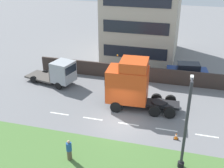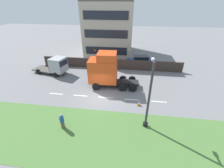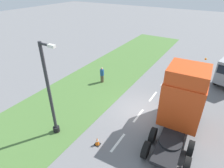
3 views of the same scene
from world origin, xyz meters
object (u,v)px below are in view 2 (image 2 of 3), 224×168
object	(u,v)px
lorry_cab	(105,70)
traffic_cone_lead	(139,103)
flatbed_truck	(56,66)
pedestrian	(62,121)
parked_car	(140,61)
lamp_post	(148,101)

from	to	relation	value
lorry_cab	traffic_cone_lead	bearing A→B (deg)	-133.87
flatbed_truck	pedestrian	xyz separation A→B (m)	(-11.03, -5.74, -0.67)
parked_car	lorry_cab	bearing A→B (deg)	140.26
flatbed_truck	pedestrian	bearing A→B (deg)	40.22
flatbed_truck	parked_car	xyz separation A→B (m)	(5.18, -13.22, -0.50)
flatbed_truck	lamp_post	world-z (taller)	lamp_post
flatbed_truck	traffic_cone_lead	distance (m)	14.49
flatbed_truck	traffic_cone_lead	xyz separation A→B (m)	(-6.64, -12.83, -1.17)
pedestrian	lamp_post	bearing A→B (deg)	-80.00
traffic_cone_lead	lamp_post	bearing A→B (deg)	-170.60
pedestrian	traffic_cone_lead	distance (m)	8.35
lamp_post	pedestrian	bearing A→B (deg)	100.00
flatbed_truck	pedestrian	world-z (taller)	flatbed_truck
parked_car	traffic_cone_lead	world-z (taller)	parked_car
parked_car	traffic_cone_lead	distance (m)	11.84
lorry_cab	lamp_post	size ratio (longest dim) A/B	1.05
lorry_cab	lamp_post	world-z (taller)	lamp_post
pedestrian	traffic_cone_lead	bearing A→B (deg)	-58.20
lorry_cab	traffic_cone_lead	size ratio (longest dim) A/B	11.67
flatbed_truck	parked_car	size ratio (longest dim) A/B	1.30
parked_car	lamp_post	distance (m)	14.99
lamp_post	traffic_cone_lead	world-z (taller)	lamp_post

